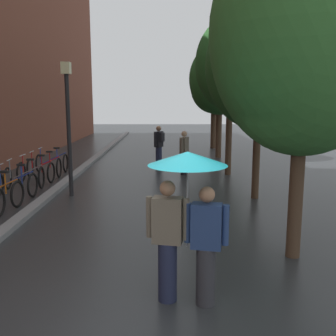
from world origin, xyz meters
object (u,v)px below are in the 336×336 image
(street_tree_3, at_px, (221,79))
(parked_bicycle_4, at_px, (26,177))
(street_tree_2, at_px, (232,64))
(street_tree_4, at_px, (215,87))
(pedestrian_walking_far, at_px, (185,153))
(parked_bicycle_5, at_px, (37,172))
(street_tree_0, at_px, (307,34))
(pedestrian_walking_midground, at_px, (160,145))
(parked_bicycle_3, at_px, (17,184))
(parked_bicycle_7, at_px, (53,162))
(street_lamp_post, at_px, (69,118))
(couple_under_umbrella, at_px, (188,207))
(parked_bicycle_2, at_px, (0,193))
(parked_bicycle_6, at_px, (46,167))
(street_tree_1, at_px, (261,65))

(street_tree_3, height_order, parked_bicycle_4, street_tree_3)
(street_tree_2, xyz_separation_m, street_tree_3, (0.19, 4.32, -0.29))
(street_tree_4, relative_size, pedestrian_walking_far, 3.03)
(street_tree_3, xyz_separation_m, parked_bicycle_5, (-6.85, -5.80, -3.32))
(street_tree_0, bearing_deg, pedestrian_walking_midground, 105.56)
(street_tree_0, distance_m, parked_bicycle_4, 9.20)
(parked_bicycle_3, distance_m, parked_bicycle_4, 1.00)
(parked_bicycle_7, xyz_separation_m, street_lamp_post, (1.65, -3.76, 1.86))
(street_tree_2, xyz_separation_m, parked_bicycle_3, (-6.61, -3.41, -3.61))
(street_tree_2, xyz_separation_m, pedestrian_walking_midground, (-2.60, 1.57, -3.08))
(parked_bicycle_5, height_order, couple_under_umbrella, couple_under_umbrella)
(street_tree_2, distance_m, parked_bicycle_2, 8.77)
(parked_bicycle_7, bearing_deg, parked_bicycle_5, -88.82)
(street_tree_3, bearing_deg, street_tree_2, -92.53)
(parked_bicycle_5, bearing_deg, parked_bicycle_7, 91.18)
(parked_bicycle_2, xyz_separation_m, parked_bicycle_4, (-0.07, 2.06, 0.00))
(street_tree_4, relative_size, parked_bicycle_4, 4.35)
(street_tree_4, xyz_separation_m, parked_bicycle_6, (-7.02, -8.58, -3.05))
(parked_bicycle_4, xyz_separation_m, pedestrian_walking_far, (5.06, 2.38, 0.45))
(street_tree_2, bearing_deg, street_tree_1, -86.35)
(street_tree_3, height_order, parked_bicycle_7, street_tree_3)
(parked_bicycle_7, height_order, couple_under_umbrella, couple_under_umbrella)
(parked_bicycle_3, height_order, street_lamp_post, street_lamp_post)
(street_tree_1, height_order, parked_bicycle_4, street_tree_1)
(parked_bicycle_4, bearing_deg, parked_bicycle_7, 89.90)
(parked_bicycle_2, bearing_deg, couple_under_umbrella, -46.15)
(parked_bicycle_2, xyz_separation_m, parked_bicycle_3, (0.02, 1.06, 0.00))
(street_tree_2, distance_m, street_tree_4, 8.03)
(street_tree_0, distance_m, street_tree_4, 15.74)
(parked_bicycle_3, height_order, parked_bicycle_6, same)
(street_tree_2, distance_m, street_lamp_post, 6.26)
(street_tree_3, xyz_separation_m, parked_bicycle_4, (-6.89, -6.73, -3.32))
(street_tree_1, relative_size, parked_bicycle_2, 4.72)
(parked_bicycle_7, bearing_deg, pedestrian_walking_midground, 14.84)
(street_tree_3, bearing_deg, parked_bicycle_5, -139.73)
(parked_bicycle_6, relative_size, couple_under_umbrella, 0.53)
(parked_bicycle_4, bearing_deg, pedestrian_walking_far, 25.22)
(street_tree_2, relative_size, pedestrian_walking_far, 3.47)
(street_tree_0, distance_m, parked_bicycle_2, 8.13)
(parked_bicycle_6, bearing_deg, street_tree_4, 50.73)
(street_tree_1, bearing_deg, pedestrian_walking_far, 117.88)
(parked_bicycle_3, bearing_deg, street_lamp_post, 4.88)
(street_tree_1, distance_m, parked_bicycle_6, 8.19)
(street_tree_0, xyz_separation_m, parked_bicycle_2, (-6.61, 3.25, -3.43))
(parked_bicycle_3, relative_size, parked_bicycle_4, 0.99)
(couple_under_umbrella, bearing_deg, pedestrian_walking_far, 87.85)
(street_tree_3, xyz_separation_m, parked_bicycle_2, (-6.82, -8.79, -3.32))
(street_lamp_post, bearing_deg, street_tree_4, 64.41)
(couple_under_umbrella, relative_size, pedestrian_walking_midground, 1.23)
(parked_bicycle_4, height_order, parked_bicycle_6, same)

